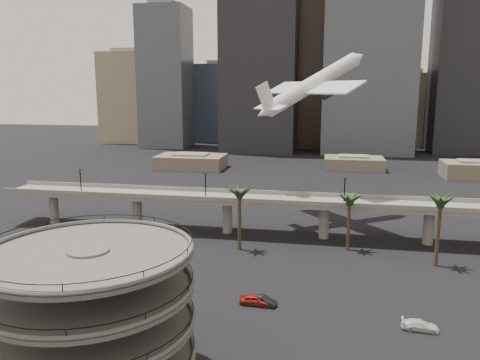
% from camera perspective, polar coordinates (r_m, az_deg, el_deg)
% --- Properties ---
extents(parking_ramp, '(22.20, 22.20, 17.35)m').
position_cam_1_polar(parking_ramp, '(54.27, -17.62, -14.47)').
color(parking_ramp, '#474442').
rests_on(parking_ramp, ground).
extents(overpass, '(130.00, 9.30, 14.70)m').
position_cam_1_polar(overpass, '(105.51, 4.28, -2.92)').
color(overpass, gray).
rests_on(overpass, ground).
extents(palm_trees, '(42.40, 10.40, 14.00)m').
position_cam_1_polar(palm_trees, '(93.92, 12.12, -2.33)').
color(palm_trees, '#42321C').
rests_on(palm_trees, ground).
extents(low_buildings, '(135.00, 27.50, 6.80)m').
position_cam_1_polar(low_buildings, '(191.48, 9.29, 1.91)').
color(low_buildings, '#675A4C').
rests_on(low_buildings, ground).
extents(skyline, '(269.00, 86.00, 121.28)m').
position_cam_1_polar(skyline, '(264.15, 11.88, 13.33)').
color(skyline, '#86785C').
rests_on(skyline, ground).
extents(airborne_jet, '(27.94, 27.46, 18.19)m').
position_cam_1_polar(airborne_jet, '(118.06, 8.91, 11.44)').
color(airborne_jet, silver).
rests_on(airborne_jet, ground).
extents(car_a, '(4.84, 2.14, 1.62)m').
position_cam_1_polar(car_a, '(74.34, 1.84, -14.40)').
color(car_a, '#A01E16').
rests_on(car_a, ground).
extents(car_b, '(4.56, 2.85, 1.42)m').
position_cam_1_polar(car_b, '(74.44, 2.87, -14.46)').
color(car_b, black).
rests_on(car_b, ground).
extents(car_c, '(5.04, 2.32, 1.43)m').
position_cam_1_polar(car_c, '(71.91, 21.10, -16.20)').
color(car_c, silver).
rests_on(car_c, ground).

